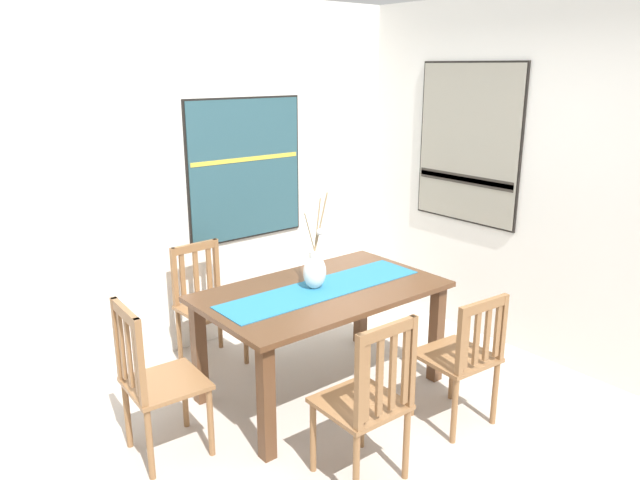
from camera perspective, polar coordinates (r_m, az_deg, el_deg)
ground_plane at (r=3.87m, az=4.05°, el=-18.41°), size 6.40×6.40×0.03m
wall_back at (r=4.79m, az=-11.02°, el=5.89°), size 6.40×0.12×2.70m
wall_side at (r=4.74m, az=21.16°, el=5.01°), size 0.12×6.40×2.70m
dining_table at (r=4.06m, az=0.19°, el=-6.15°), size 1.61×0.95×0.75m
table_runner at (r=4.01m, az=0.19°, el=-4.62°), size 1.48×0.36×0.01m
centerpiece_vase at (r=3.98m, az=-0.49°, el=-2.83°), size 0.22×0.14×0.65m
chair_0 at (r=4.61m, az=-10.68°, el=-5.87°), size 0.44×0.44×0.91m
chair_1 at (r=3.27m, az=4.58°, el=-14.85°), size 0.43×0.43×0.97m
chair_2 at (r=3.86m, az=13.37°, el=-10.66°), size 0.45×0.45×0.88m
chair_3 at (r=3.59m, az=-15.34°, el=-12.64°), size 0.44×0.44×0.95m
painting_on_back_wall at (r=4.89m, az=-7.10°, el=6.66°), size 1.04×0.05×1.13m
painting_on_side_wall at (r=5.05m, az=13.89°, el=8.83°), size 0.05×0.99×1.28m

